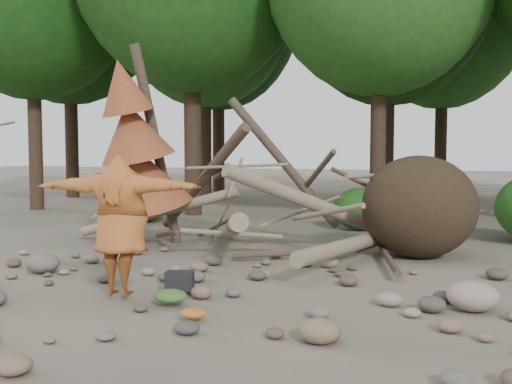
% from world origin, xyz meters
% --- Properties ---
extents(ground, '(120.00, 120.00, 0.00)m').
position_xyz_m(ground, '(0.00, 0.00, 0.00)').
color(ground, '#514C44').
rests_on(ground, ground).
extents(deadfall_pile, '(8.55, 5.24, 3.30)m').
position_xyz_m(deadfall_pile, '(2.02, 4.24, 0.95)').
color(deadfall_pile, '#332619').
rests_on(deadfall_pile, ground).
extents(dead_conifer, '(2.06, 2.16, 4.35)m').
position_xyz_m(dead_conifer, '(-3.12, 3.37, 2.11)').
color(dead_conifer, '#4C3F30').
rests_on(dead_conifer, ground).
extents(bush_left, '(1.80, 1.80, 1.44)m').
position_xyz_m(bush_left, '(-5.50, 7.20, 0.72)').
color(bush_left, '#194612').
rests_on(bush_left, ground).
extents(bush_mid, '(1.40, 1.40, 1.12)m').
position_xyz_m(bush_mid, '(0.80, 7.80, 0.56)').
color(bush_mid, '#21591A').
rests_on(bush_mid, ground).
extents(frisbee_thrower, '(3.76, 1.09, 2.46)m').
position_xyz_m(frisbee_thrower, '(-0.89, -0.48, 1.05)').
color(frisbee_thrower, '#A35924').
rests_on(frisbee_thrower, ground).
extents(backpack, '(0.46, 0.38, 0.26)m').
position_xyz_m(backpack, '(-0.32, 0.14, 0.13)').
color(backpack, black).
rests_on(backpack, ground).
extents(cloth_green, '(0.47, 0.39, 0.17)m').
position_xyz_m(cloth_green, '(-0.10, -0.50, 0.09)').
color(cloth_green, '#376729').
rests_on(cloth_green, ground).
extents(cloth_orange, '(0.33, 0.27, 0.12)m').
position_xyz_m(cloth_orange, '(0.51, -1.03, 0.06)').
color(cloth_orange, '#B1601E').
rests_on(cloth_orange, ground).
extents(boulder_front_right, '(0.45, 0.41, 0.27)m').
position_xyz_m(boulder_front_right, '(2.12, -1.21, 0.14)').
color(boulder_front_right, '#78634B').
rests_on(boulder_front_right, ground).
extents(boulder_mid_right, '(0.65, 0.59, 0.39)m').
position_xyz_m(boulder_mid_right, '(3.63, 0.71, 0.20)').
color(boulder_mid_right, gray).
rests_on(boulder_mid_right, ground).
extents(boulder_mid_left, '(0.57, 0.51, 0.34)m').
position_xyz_m(boulder_mid_left, '(-3.16, 0.53, 0.17)').
color(boulder_mid_left, '#6A6259').
rests_on(boulder_mid_left, ground).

